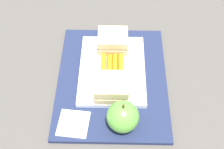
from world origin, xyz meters
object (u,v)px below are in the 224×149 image
sandwich_half_right (112,87)px  carrot_sticks_bundle (112,66)px  food_tray (112,69)px  apple (123,117)px  sandwich_half_left (113,41)px  paper_napkin (74,124)px

sandwich_half_right → carrot_sticks_bundle: size_ratio=1.04×
food_tray → apple: bearing=9.4°
food_tray → sandwich_half_right: size_ratio=2.88×
sandwich_half_left → carrot_sticks_bundle: (0.08, -0.00, -0.01)m
sandwich_half_left → sandwich_half_right: 0.16m
food_tray → paper_napkin: food_tray is taller
food_tray → apple: (0.16, 0.03, 0.03)m
carrot_sticks_bundle → paper_napkin: 0.18m
apple → paper_napkin: (-0.00, -0.11, -0.04)m
sandwich_half_left → apple: size_ratio=0.94×
sandwich_half_right → paper_napkin: size_ratio=1.14×
sandwich_half_left → paper_napkin: bearing=-20.0°
sandwich_half_left → carrot_sticks_bundle: 0.08m
carrot_sticks_bundle → sandwich_half_left: bearing=179.9°
food_tray → sandwich_half_left: size_ratio=2.88×
sandwich_half_left → sandwich_half_right: bearing=0.0°
sandwich_half_right → paper_napkin: sandwich_half_right is taller
food_tray → apple: size_ratio=2.71×
carrot_sticks_bundle → apple: (0.16, 0.03, 0.02)m
paper_napkin → carrot_sticks_bundle: bearing=151.6°
sandwich_half_right → apple: apple is taller
sandwich_half_left → sandwich_half_right: size_ratio=1.00×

